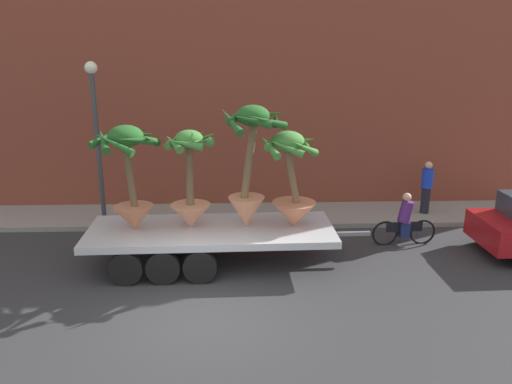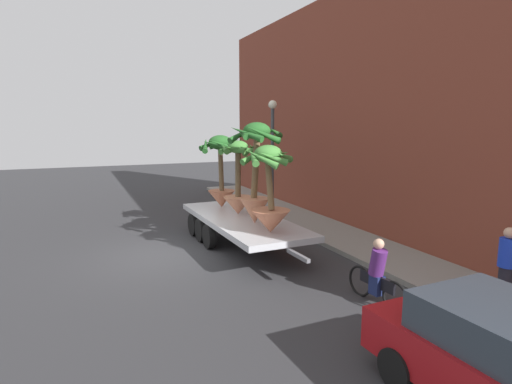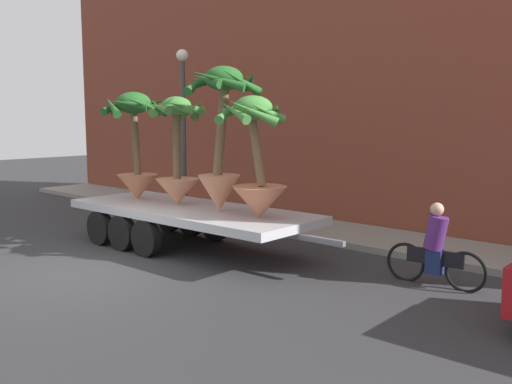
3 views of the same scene
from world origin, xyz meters
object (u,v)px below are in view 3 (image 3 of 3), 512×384
(potted_palm_extra, at_px, (221,139))
(potted_palm_front, at_px, (136,143))
(potted_palm_rear, at_px, (177,156))
(potted_palm_middle, at_px, (256,163))
(street_lamp, at_px, (183,109))
(flatbed_trailer, at_px, (182,215))
(cyclist, at_px, (435,249))

(potted_palm_extra, bearing_deg, potted_palm_front, -178.15)
(potted_palm_rear, relative_size, potted_palm_middle, 1.01)
(potted_palm_front, xyz_separation_m, street_lamp, (-1.48, 2.79, 0.86))
(potted_palm_extra, distance_m, street_lamp, 5.21)
(potted_palm_middle, distance_m, street_lamp, 6.19)
(potted_palm_rear, height_order, street_lamp, street_lamp)
(potted_palm_rear, xyz_separation_m, street_lamp, (-2.93, 2.68, 1.12))
(potted_palm_middle, xyz_separation_m, street_lamp, (-5.44, 2.72, 1.15))
(potted_palm_rear, distance_m, potted_palm_extra, 1.53)
(flatbed_trailer, bearing_deg, potted_palm_front, -178.91)
(potted_palm_rear, distance_m, cyclist, 6.10)
(potted_palm_middle, relative_size, cyclist, 1.34)
(potted_palm_front, distance_m, cyclist, 7.57)
(flatbed_trailer, height_order, potted_palm_extra, potted_palm_extra)
(potted_palm_extra, bearing_deg, potted_palm_rear, 179.49)
(potted_palm_front, bearing_deg, potted_palm_rear, 4.23)
(potted_palm_rear, relative_size, street_lamp, 0.52)
(cyclist, bearing_deg, potted_palm_front, -170.84)
(potted_palm_front, bearing_deg, flatbed_trailer, 1.09)
(potted_palm_extra, height_order, street_lamp, street_lamp)
(flatbed_trailer, height_order, potted_palm_front, potted_palm_front)
(potted_palm_front, height_order, street_lamp, street_lamp)
(potted_palm_middle, bearing_deg, potted_palm_front, -179.02)
(cyclist, relative_size, street_lamp, 0.38)
(street_lamp, bearing_deg, potted_palm_front, -62.10)
(flatbed_trailer, distance_m, potted_palm_middle, 2.64)
(potted_palm_rear, bearing_deg, potted_palm_front, -175.77)
(potted_palm_middle, bearing_deg, cyclist, 18.44)
(potted_palm_extra, bearing_deg, street_lamp, 148.54)
(flatbed_trailer, xyz_separation_m, potted_palm_rear, (-0.22, 0.08, 1.34))
(flatbed_trailer, bearing_deg, street_lamp, 138.81)
(potted_palm_front, relative_size, potted_palm_extra, 0.85)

